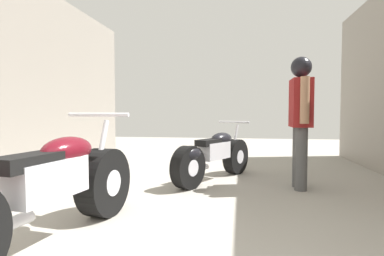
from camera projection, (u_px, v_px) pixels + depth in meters
name	position (u px, v px, depth m)	size (l,w,h in m)	color
ground_plane	(202.00, 194.00, 3.83)	(16.85, 16.85, 0.00)	#9E998E
motorcycle_maroon_cruiser	(43.00, 193.00, 2.28)	(0.68, 2.13, 0.99)	black
motorcycle_black_naked	(213.00, 156.00, 4.58)	(1.01, 1.70, 0.86)	black
mechanic_in_blue	(301.00, 110.00, 4.08)	(0.26, 0.67, 1.71)	#4C4C4C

